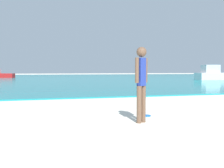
% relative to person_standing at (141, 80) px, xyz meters
% --- Properties ---
extents(water, '(160.00, 60.00, 0.06)m').
position_rel_person_standing_xyz_m(water, '(-0.25, 34.94, -0.93)').
color(water, teal).
rests_on(water, ground).
extents(person_standing, '(0.35, 0.24, 1.69)m').
position_rel_person_standing_xyz_m(person_standing, '(0.00, 0.00, 0.00)').
color(person_standing, brown).
rests_on(person_standing, ground).
extents(frisbee, '(0.23, 0.23, 0.03)m').
position_rel_person_standing_xyz_m(frisbee, '(0.41, 0.69, -0.95)').
color(frisbee, blue).
rests_on(frisbee, ground).
extents(boat_near, '(5.30, 1.90, 1.78)m').
position_rel_person_standing_xyz_m(boat_near, '(17.47, 20.11, -0.29)').
color(boat_near, white).
rests_on(boat_near, water).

